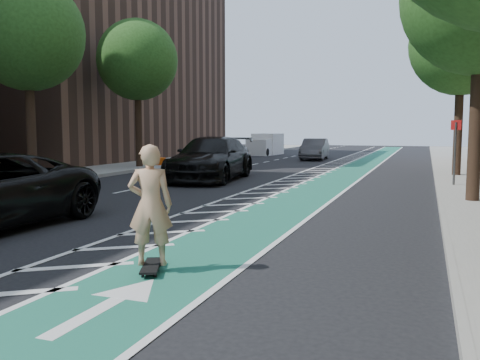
% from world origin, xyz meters
% --- Properties ---
extents(ground, '(120.00, 120.00, 0.00)m').
position_xyz_m(ground, '(0.00, 0.00, 0.00)').
color(ground, black).
rests_on(ground, ground).
extents(bike_lane, '(2.00, 90.00, 0.01)m').
position_xyz_m(bike_lane, '(3.00, 10.00, 0.01)').
color(bike_lane, '#1B604F').
rests_on(bike_lane, ground).
extents(buffer_strip, '(1.40, 90.00, 0.01)m').
position_xyz_m(buffer_strip, '(1.50, 10.00, 0.01)').
color(buffer_strip, silver).
rests_on(buffer_strip, ground).
extents(sidewalk_left, '(5.00, 90.00, 0.15)m').
position_xyz_m(sidewalk_left, '(-9.50, 10.00, 0.07)').
color(sidewalk_left, gray).
rests_on(sidewalk_left, ground).
extents(curb_right, '(0.12, 90.00, 0.16)m').
position_xyz_m(curb_right, '(7.05, 10.00, 0.08)').
color(curb_right, gray).
rests_on(curb_right, ground).
extents(curb_left, '(0.12, 90.00, 0.16)m').
position_xyz_m(curb_left, '(-7.05, 10.00, 0.08)').
color(curb_left, gray).
rests_on(curb_left, ground).
extents(building_left_far, '(14.00, 22.00, 18.00)m').
position_xyz_m(building_left_far, '(-17.50, 24.00, 9.00)').
color(building_left_far, brown).
rests_on(building_left_far, ground).
extents(tree_l_c, '(4.20, 4.20, 7.90)m').
position_xyz_m(tree_l_c, '(-7.90, 8.00, 5.77)').
color(tree_l_c, '#382619').
rests_on(tree_l_c, ground).
extents(tree_r_d, '(4.20, 4.20, 7.90)m').
position_xyz_m(tree_r_d, '(7.90, 16.00, 5.77)').
color(tree_r_d, '#382619').
rests_on(tree_r_d, ground).
extents(tree_l_d, '(4.20, 4.20, 7.90)m').
position_xyz_m(tree_l_d, '(-7.90, 16.00, 5.77)').
color(tree_l_d, '#382619').
rests_on(tree_l_d, ground).
extents(sign_post, '(0.35, 0.08, 2.47)m').
position_xyz_m(sign_post, '(7.60, 12.00, 1.35)').
color(sign_post, '#4C4C4C').
rests_on(sign_post, ground).
extents(skateboard, '(0.57, 0.91, 0.12)m').
position_xyz_m(skateboard, '(2.77, -1.21, 0.10)').
color(skateboard, black).
rests_on(skateboard, ground).
extents(skateboarder, '(0.78, 0.66, 1.82)m').
position_xyz_m(skateboarder, '(2.77, -1.21, 1.03)').
color(skateboarder, tan).
rests_on(skateboarder, skateboard).
extents(suv_far, '(3.18, 6.52, 1.83)m').
position_xyz_m(suv_far, '(-1.95, 11.98, 0.91)').
color(suv_far, black).
rests_on(suv_far, ground).
extents(car_silver, '(2.53, 5.07, 1.66)m').
position_xyz_m(car_silver, '(-4.94, 21.10, 0.83)').
color(car_silver, '#939498').
rests_on(car_silver, ground).
extents(car_grey, '(1.88, 4.60, 1.48)m').
position_xyz_m(car_grey, '(-0.76, 27.57, 0.74)').
color(car_grey, '#504F53').
rests_on(car_grey, ground).
extents(box_truck, '(2.08, 4.33, 1.77)m').
position_xyz_m(box_truck, '(-6.01, 32.82, 0.81)').
color(box_truck, white).
rests_on(box_truck, ground).
extents(barrel_a, '(0.58, 0.58, 0.80)m').
position_xyz_m(barrel_a, '(-3.13, 3.58, 0.38)').
color(barrel_a, '#F34F0C').
rests_on(barrel_a, ground).
extents(barrel_b, '(0.73, 0.73, 0.99)m').
position_xyz_m(barrel_b, '(-3.60, 10.41, 0.47)').
color(barrel_b, '#EB510C').
rests_on(barrel_b, ground).
extents(barrel_c, '(0.70, 0.70, 0.95)m').
position_xyz_m(barrel_c, '(-2.85, 14.78, 0.45)').
color(barrel_c, '#FE600D').
rests_on(barrel_c, ground).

